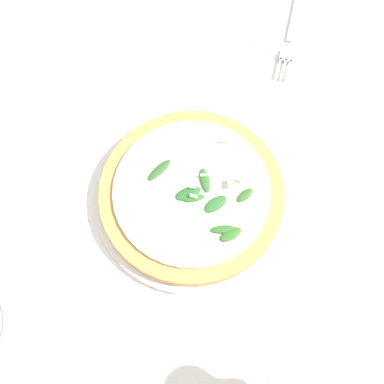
% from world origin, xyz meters
% --- Properties ---
extents(ground_plane, '(6.00, 6.00, 0.00)m').
position_xyz_m(ground_plane, '(0.00, 0.00, 0.00)').
color(ground_plane, white).
extents(pizza_arugula_main, '(0.30, 0.30, 0.05)m').
position_xyz_m(pizza_arugula_main, '(-0.01, 0.00, 0.02)').
color(pizza_arugula_main, white).
rests_on(pizza_arugula_main, ground_plane).
extents(napkin, '(0.15, 0.12, 0.01)m').
position_xyz_m(napkin, '(-0.37, -0.08, 0.00)').
color(napkin, white).
rests_on(napkin, ground_plane).
extents(fork, '(0.20, 0.11, 0.00)m').
position_xyz_m(fork, '(-0.37, -0.07, 0.01)').
color(fork, silver).
rests_on(fork, ground_plane).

